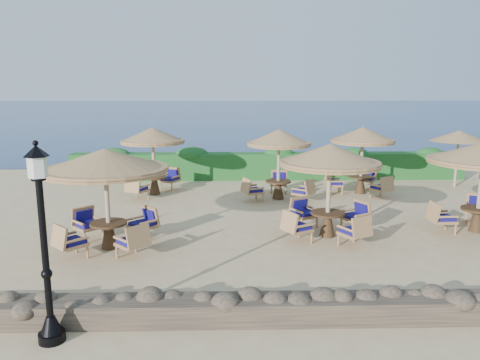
% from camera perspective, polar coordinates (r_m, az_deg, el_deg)
% --- Properties ---
extents(ground, '(120.00, 120.00, 0.00)m').
position_cam_1_polar(ground, '(14.77, 5.76, -5.25)').
color(ground, '#CFB583').
rests_on(ground, ground).
extents(sea, '(160.00, 160.00, 0.00)m').
position_cam_1_polar(sea, '(84.17, -0.18, 8.45)').
color(sea, '#0C2053').
rests_on(sea, ground).
extents(hedge, '(18.00, 0.90, 1.20)m').
position_cam_1_polar(hedge, '(21.62, 3.44, 1.72)').
color(hedge, '#184D1E').
rests_on(hedge, ground).
extents(stone_wall, '(15.00, 0.65, 0.44)m').
position_cam_1_polar(stone_wall, '(8.98, 10.84, -15.17)').
color(stone_wall, brown).
rests_on(stone_wall, ground).
extents(lamp_post, '(0.44, 0.44, 3.31)m').
position_cam_1_polar(lamp_post, '(8.26, -22.69, -8.24)').
color(lamp_post, black).
rests_on(lamp_post, ground).
extents(extra_parasol, '(2.30, 2.30, 2.41)m').
position_cam_1_polar(extra_parasol, '(21.61, 25.13, 4.87)').
color(extra_parasol, tan).
rests_on(extra_parasol, ground).
extents(cafe_set_0, '(3.25, 3.25, 2.65)m').
position_cam_1_polar(cafe_set_0, '(12.49, -16.04, 0.40)').
color(cafe_set_0, tan).
rests_on(cafe_set_0, ground).
extents(cafe_set_1, '(2.84, 2.84, 2.65)m').
position_cam_1_polar(cafe_set_1, '(13.24, 10.83, 0.84)').
color(cafe_set_1, tan).
rests_on(cafe_set_1, ground).
extents(cafe_set_3, '(2.49, 2.81, 2.65)m').
position_cam_1_polar(cafe_set_3, '(18.54, -10.56, 4.15)').
color(cafe_set_3, tan).
rests_on(cafe_set_3, ground).
extents(cafe_set_4, '(2.75, 2.64, 2.65)m').
position_cam_1_polar(cafe_set_4, '(17.54, 4.75, 3.45)').
color(cafe_set_4, tan).
rests_on(cafe_set_4, ground).
extents(cafe_set_5, '(2.66, 2.77, 2.65)m').
position_cam_1_polar(cafe_set_5, '(19.02, 14.68, 3.82)').
color(cafe_set_5, tan).
rests_on(cafe_set_5, ground).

